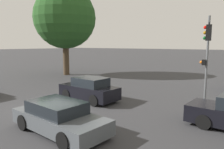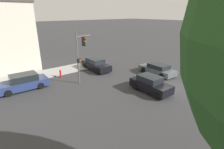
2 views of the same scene
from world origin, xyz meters
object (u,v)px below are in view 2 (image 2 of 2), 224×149
at_px(crossing_car_3, 96,65).
at_px(traffic_signal, 81,50).
at_px(crossing_car_2, 150,84).
at_px(parked_car_0, 23,82).
at_px(fire_hydrant, 61,73).
at_px(crossing_car_1, 157,69).

bearing_deg(crossing_car_3, traffic_signal, -52.22).
height_order(traffic_signal, crossing_car_2, traffic_signal).
relative_size(crossing_car_3, parked_car_0, 0.99).
bearing_deg(fire_hydrant, crossing_car_2, -150.88).
distance_m(parked_car_0, fire_hydrant, 4.21).
xyz_separation_m(traffic_signal, fire_hydrant, (2.76, 1.25, -2.94)).
bearing_deg(crossing_car_2, fire_hydrant, -149.08).
relative_size(traffic_signal, crossing_car_1, 1.17).
distance_m(crossing_car_2, fire_hydrant, 10.14).
bearing_deg(crossing_car_2, crossing_car_1, 121.37).
distance_m(traffic_signal, parked_car_0, 6.33).
xyz_separation_m(crossing_car_2, fire_hydrant, (8.85, 4.93, -0.22)).
bearing_deg(fire_hydrant, traffic_signal, -155.62).
height_order(traffic_signal, crossing_car_1, traffic_signal).
bearing_deg(crossing_car_2, parked_car_0, -129.82).
bearing_deg(parked_car_0, fire_hydrant, -166.87).
bearing_deg(parked_car_0, crossing_car_2, 140.39).
xyz_separation_m(crossing_car_2, crossing_car_3, (8.67, 0.19, -0.02)).
distance_m(crossing_car_1, fire_hydrant, 11.35).
height_order(crossing_car_1, parked_car_0, parked_car_0).
relative_size(crossing_car_1, parked_car_0, 0.99).
relative_size(crossing_car_2, crossing_car_3, 0.88).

